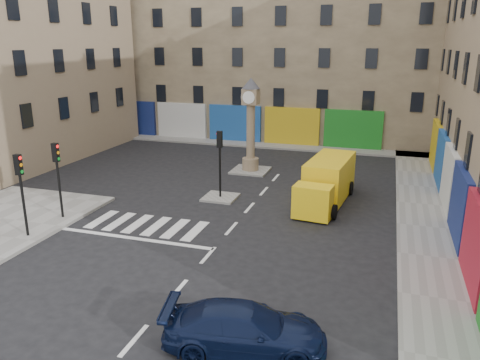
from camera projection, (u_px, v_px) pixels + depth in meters
The scene contains 13 objects.
ground at pixel (199, 266), 18.30m from camera, with size 120.00×120.00×0.00m, color black.
sidewalk_right at pixel (422, 205), 24.90m from camera, with size 2.60×30.00×0.15m, color gray.
sidewalk_far at pixel (255, 144), 39.73m from camera, with size 32.00×2.40×0.15m, color gray.
island_near at pixel (220, 197), 26.17m from camera, with size 1.80×1.80×0.12m, color gray.
island_far at pixel (250, 170), 31.66m from camera, with size 2.40×2.40×0.12m, color gray.
building_far at pixel (273, 41), 42.63m from camera, with size 32.00×10.00×17.00m, color gray.
building_left at pixel (10, 56), 32.63m from camera, with size 8.00×20.00×15.00m, color #887459.
traffic_light_left_near at pixel (21, 182), 20.13m from camera, with size 0.28×0.22×3.70m.
traffic_light_left_far at pixel (57, 168), 22.33m from camera, with size 0.28×0.22×3.70m.
traffic_light_island at pixel (220, 153), 25.45m from camera, with size 0.28×0.22×3.70m.
clock_pillar at pixel (251, 119), 30.66m from camera, with size 1.20×1.20×6.10m.
navy_sedan at pixel (245, 329), 13.17m from camera, with size 1.88×4.63×1.34m, color black.
yellow_van at pixel (327, 182), 25.28m from camera, with size 2.69×6.55×2.32m.
Camera 1 is at (6.54, -15.33, 8.43)m, focal length 35.00 mm.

